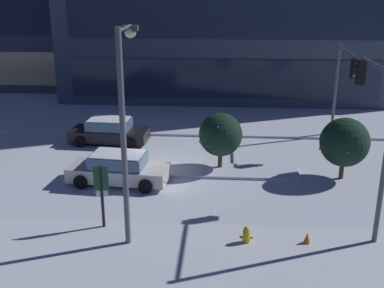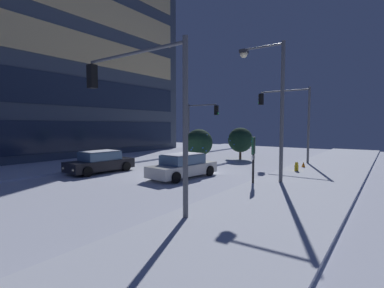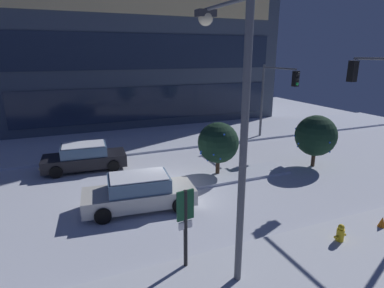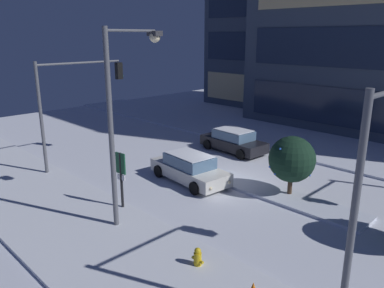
# 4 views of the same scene
# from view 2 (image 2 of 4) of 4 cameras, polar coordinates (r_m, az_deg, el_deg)

# --- Properties ---
(ground) EXTENTS (52.00, 52.00, 0.00)m
(ground) POSITION_cam_2_polar(r_m,az_deg,el_deg) (19.96, -2.30, -5.56)
(ground) COLOR silver
(curb_strip_near) EXTENTS (52.00, 5.20, 0.14)m
(curb_strip_near) POSITION_cam_2_polar(r_m,az_deg,el_deg) (16.28, 21.74, -7.75)
(curb_strip_near) COLOR silver
(curb_strip_near) RESTS_ON ground
(curb_strip_far) EXTENTS (52.00, 5.20, 0.14)m
(curb_strip_far) POSITION_cam_2_polar(r_m,az_deg,el_deg) (25.89, -17.03, -3.41)
(curb_strip_far) COLOR silver
(curb_strip_far) RESTS_ON ground
(median_strip) EXTENTS (9.00, 1.80, 0.14)m
(median_strip) POSITION_cam_2_polar(r_m,az_deg,el_deg) (21.86, 1.44, -4.55)
(median_strip) COLOR silver
(median_strip) RESTS_ON ground
(office_tower_main) EXTENTS (25.80, 13.76, 26.38)m
(office_tower_main) POSITION_cam_2_polar(r_m,az_deg,el_deg) (38.47, -24.88, 18.46)
(office_tower_main) COLOR #424C5B
(office_tower_main) RESTS_ON ground
(car_near) EXTENTS (4.92, 2.40, 1.49)m
(car_near) POSITION_cam_2_polar(r_m,az_deg,el_deg) (17.45, -1.89, -4.57)
(car_near) COLOR silver
(car_near) RESTS_ON ground
(car_far) EXTENTS (4.73, 2.30, 1.49)m
(car_far) POSITION_cam_2_polar(r_m,az_deg,el_deg) (20.39, -18.27, -3.54)
(car_far) COLOR black
(car_far) RESTS_ON ground
(traffic_light_corner_near_right) EXTENTS (0.32, 4.49, 6.40)m
(traffic_light_corner_near_right) POSITION_cam_2_polar(r_m,az_deg,el_deg) (25.26, 18.98, 6.36)
(traffic_light_corner_near_right) COLOR #565960
(traffic_light_corner_near_right) RESTS_ON ground
(traffic_light_corner_near_left) EXTENTS (0.32, 5.44, 6.18)m
(traffic_light_corner_near_left) POSITION_cam_2_polar(r_m,az_deg,el_deg) (10.79, -10.72, 9.68)
(traffic_light_corner_near_left) COLOR #565960
(traffic_light_corner_near_left) RESTS_ON ground
(traffic_light_corner_far_right) EXTENTS (0.32, 3.98, 5.64)m
(traffic_light_corner_far_right) POSITION_cam_2_polar(r_m,az_deg,el_deg) (30.55, 1.74, 5.11)
(traffic_light_corner_far_right) COLOR #565960
(traffic_light_corner_far_right) RESTS_ON ground
(street_lamp_arched) EXTENTS (0.56, 2.60, 7.78)m
(street_lamp_arched) POSITION_cam_2_polar(r_m,az_deg,el_deg) (16.29, 15.68, 9.98)
(street_lamp_arched) COLOR #565960
(street_lamp_arched) RESTS_ON ground
(fire_hydrant) EXTENTS (0.48, 0.26, 0.77)m
(fire_hydrant) POSITION_cam_2_polar(r_m,az_deg,el_deg) (20.38, 20.57, -4.57)
(fire_hydrant) COLOR gold
(fire_hydrant) RESTS_ON ground
(parking_info_sign) EXTENTS (0.55, 0.13, 2.64)m
(parking_info_sign) POSITION_cam_2_polar(r_m,az_deg,el_deg) (15.37, 12.43, -2.13)
(parking_info_sign) COLOR black
(parking_info_sign) RESTS_ON ground
(decorated_tree_median) EXTENTS (2.36, 2.41, 3.04)m
(decorated_tree_median) POSITION_cam_2_polar(r_m,az_deg,el_deg) (27.11, 9.87, 0.82)
(decorated_tree_median) COLOR #473323
(decorated_tree_median) RESTS_ON ground
(decorated_tree_left_of_median) EXTENTS (2.19, 2.19, 2.97)m
(decorated_tree_left_of_median) POSITION_cam_2_polar(r_m,az_deg,el_deg) (22.38, 1.43, 0.27)
(decorated_tree_left_of_median) COLOR #473323
(decorated_tree_left_of_median) RESTS_ON ground
(construction_cone) EXTENTS (0.36, 0.36, 0.55)m
(construction_cone) POSITION_cam_2_polar(r_m,az_deg,el_deg) (22.52, 21.82, -4.06)
(construction_cone) COLOR orange
(construction_cone) RESTS_ON ground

